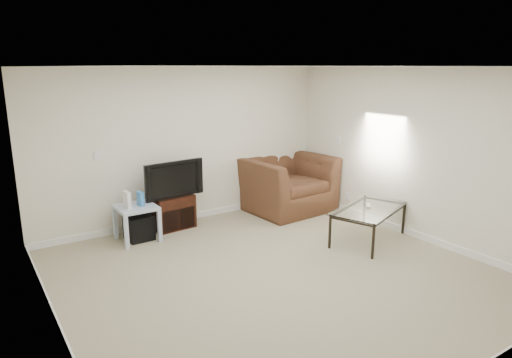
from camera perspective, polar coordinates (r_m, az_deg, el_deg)
floor at (r=5.78m, az=2.43°, el=-11.77°), size 5.00×5.00×0.00m
ceiling at (r=5.21m, az=2.72°, el=13.86°), size 5.00×5.00×0.00m
wall_back at (r=7.49m, az=-8.71°, el=4.09°), size 5.00×0.02×2.50m
wall_left at (r=4.44m, az=-24.70°, el=-3.78°), size 0.02×5.00×2.50m
wall_right at (r=7.09m, az=19.22°, el=2.93°), size 0.02×5.00×2.50m
plate_back at (r=7.02m, az=-19.10°, el=2.84°), size 0.12×0.02×0.12m
plate_right_switch at (r=8.14m, az=10.25°, el=4.80°), size 0.02×0.09×0.13m
plate_right_outlet at (r=8.13m, az=11.41°, el=-2.13°), size 0.02×0.08×0.12m
tv_stand at (r=7.37m, az=-10.43°, el=-4.03°), size 0.67×0.49×0.53m
dvd_player at (r=7.29m, az=-10.36°, el=-2.78°), size 0.41×0.30×0.05m
television at (r=7.20m, az=-10.52°, el=0.08°), size 0.93×0.28×0.57m
side_table at (r=6.96m, az=-14.64°, el=-5.36°), size 0.56×0.56×0.53m
subwoofer at (r=7.01m, az=-14.41°, el=-5.86°), size 0.38×0.38×0.37m
game_console at (r=6.78m, az=-15.82°, el=-2.52°), size 0.07×0.18×0.24m
game_case at (r=6.85m, az=-14.25°, el=-2.41°), size 0.07×0.16×0.21m
recliner at (r=8.10m, az=3.90°, el=0.55°), size 1.53×1.05×1.28m
coffee_table at (r=6.92m, az=13.86°, el=-5.51°), size 1.46×1.13×0.50m
remote at (r=6.90m, az=13.87°, el=-3.25°), size 0.18×0.18×0.02m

